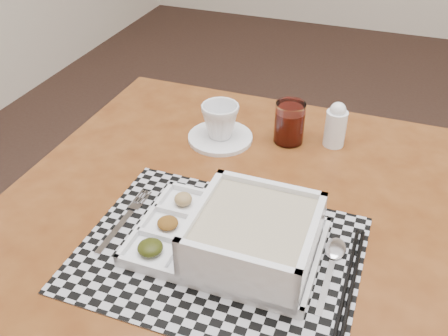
{
  "coord_description": "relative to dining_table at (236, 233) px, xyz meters",
  "views": [
    {
      "loc": [
        -0.55,
        -1.25,
        1.3
      ],
      "look_at": [
        -0.81,
        -0.54,
        0.77
      ],
      "focal_mm": 40.0,
      "sensor_mm": 36.0,
      "label": 1
    }
  ],
  "objects": [
    {
      "name": "chopsticks",
      "position": [
        0.23,
        -0.12,
        0.08
      ],
      "size": [
        0.02,
        0.24,
        0.01
      ],
      "color": "black",
      "rests_on": "placemat"
    },
    {
      "name": "placemat",
      "position": [
        0.01,
        -0.13,
        0.07
      ],
      "size": [
        0.47,
        0.36,
        0.0
      ],
      "primitive_type": "cube",
      "rotation": [
        0.0,
        0.0,
        -0.0
      ],
      "color": "#A5A5AC",
      "rests_on": "dining_table"
    },
    {
      "name": "spoon",
      "position": [
        0.2,
        -0.07,
        0.08
      ],
      "size": [
        0.04,
        0.18,
        0.01
      ],
      "color": "silver",
      "rests_on": "placemat"
    },
    {
      "name": "serving_tray",
      "position": [
        0.06,
        -0.12,
        0.11
      ],
      "size": [
        0.32,
        0.22,
        0.1
      ],
      "color": "white",
      "rests_on": "placemat"
    },
    {
      "name": "creamer_bottle",
      "position": [
        0.13,
        0.29,
        0.12
      ],
      "size": [
        0.05,
        0.05,
        0.11
      ],
      "color": "white",
      "rests_on": "dining_table"
    },
    {
      "name": "saucer",
      "position": [
        -0.12,
        0.22,
        0.08
      ],
      "size": [
        0.15,
        0.15,
        0.01
      ],
      "primitive_type": "cylinder",
      "color": "white",
      "rests_on": "dining_table"
    },
    {
      "name": "cup",
      "position": [
        -0.12,
        0.22,
        0.12
      ],
      "size": [
        0.1,
        0.1,
        0.08
      ],
      "primitive_type": "imported",
      "rotation": [
        0.0,
        0.0,
        -0.11
      ],
      "color": "white",
      "rests_on": "saucer"
    },
    {
      "name": "dining_table",
      "position": [
        0.0,
        0.0,
        0.0
      ],
      "size": [
        0.91,
        0.91,
        0.68
      ],
      "color": "#53260F",
      "rests_on": "ground"
    },
    {
      "name": "juice_glass",
      "position": [
        0.03,
        0.27,
        0.11
      ],
      "size": [
        0.07,
        0.07,
        0.1
      ],
      "color": "white",
      "rests_on": "dining_table"
    },
    {
      "name": "fork",
      "position": [
        -0.18,
        -0.11,
        0.07
      ],
      "size": [
        0.02,
        0.19,
        0.0
      ],
      "color": "silver",
      "rests_on": "placemat"
    }
  ]
}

